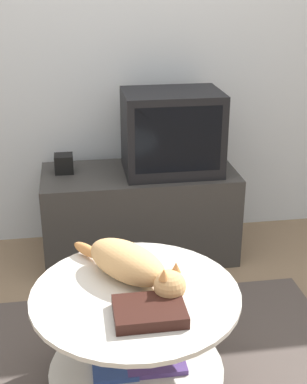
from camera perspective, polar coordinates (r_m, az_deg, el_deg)
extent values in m
cube|color=silver|center=(3.07, -3.70, 18.21)|extent=(8.00, 0.05, 2.60)
cube|color=#33302D|center=(3.03, -1.49, -2.35)|extent=(1.06, 0.48, 0.51)
cube|color=black|center=(2.80, -0.87, -3.41)|extent=(0.48, 0.01, 0.14)
cube|color=black|center=(2.88, 1.97, 6.40)|extent=(0.52, 0.37, 0.44)
cube|color=black|center=(2.71, 2.68, 5.57)|extent=(0.44, 0.01, 0.34)
cube|color=black|center=(2.95, -9.53, 3.01)|extent=(0.10, 0.10, 0.10)
cylinder|color=#B7B7BC|center=(2.08, -1.86, -16.03)|extent=(0.04, 0.04, 0.43)
cylinder|color=beige|center=(2.15, -1.82, -18.23)|extent=(0.66, 0.66, 0.01)
cylinder|color=beige|center=(1.95, -1.94, -10.86)|extent=(0.76, 0.76, 0.02)
cube|color=#51387A|center=(2.14, 0.27, -17.89)|extent=(0.23, 0.13, 0.02)
cube|color=#2D478C|center=(2.12, -4.13, -18.31)|extent=(0.17, 0.14, 0.02)
cube|color=black|center=(1.81, -0.44, -12.62)|extent=(0.24, 0.18, 0.04)
ellipsoid|color=tan|center=(1.99, -2.85, -7.43)|extent=(0.35, 0.39, 0.14)
sphere|color=tan|center=(1.87, 1.75, -9.95)|extent=(0.11, 0.11, 0.11)
cone|color=#D18447|center=(1.86, 2.42, -8.01)|extent=(0.04, 0.04, 0.04)
cone|color=#D18447|center=(1.82, 1.11, -8.76)|extent=(0.04, 0.04, 0.04)
ellipsoid|color=#D18447|center=(2.16, -7.13, -6.17)|extent=(0.12, 0.14, 0.05)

